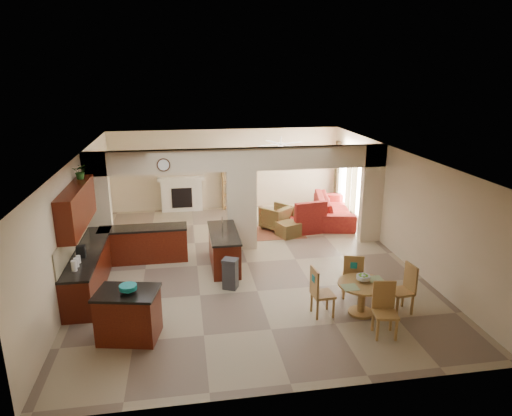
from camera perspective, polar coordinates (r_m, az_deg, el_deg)
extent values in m
plane|color=gray|center=(11.82, -1.12, -6.82)|extent=(10.00, 10.00, 0.00)
plane|color=white|center=(10.99, -1.20, 6.66)|extent=(10.00, 10.00, 0.00)
plane|color=beige|center=(16.14, -3.70, 4.88)|extent=(8.00, 0.00, 8.00)
plane|color=beige|center=(6.80, 5.02, -12.76)|extent=(8.00, 0.00, 8.00)
plane|color=beige|center=(11.49, -21.31, -1.26)|extent=(0.00, 10.00, 10.00)
plane|color=beige|center=(12.51, 17.29, 0.57)|extent=(0.00, 10.00, 10.00)
cube|color=beige|center=(12.38, -19.06, 0.22)|extent=(0.60, 0.25, 2.80)
cube|color=beige|center=(12.36, -1.81, -0.30)|extent=(0.80, 0.25, 2.20)
cube|color=beige|center=(13.25, 14.25, 1.72)|extent=(0.60, 0.25, 2.80)
cube|color=beige|center=(12.02, -1.87, 6.09)|extent=(8.00, 0.25, 0.60)
cube|color=#3A0D06|center=(11.03, -20.05, -7.27)|extent=(0.60, 3.20, 0.86)
cube|color=black|center=(10.86, -20.29, -5.08)|extent=(0.62, 3.22, 0.05)
cube|color=tan|center=(10.81, -21.91, -3.57)|extent=(0.02, 3.20, 0.55)
cube|color=#3A0D06|center=(12.13, -13.81, -4.50)|extent=(2.20, 0.60, 0.86)
cube|color=black|center=(11.98, -13.96, -2.47)|extent=(2.22, 0.62, 0.05)
cube|color=#3A0D06|center=(10.56, -21.49, 0.12)|extent=(0.35, 2.40, 0.90)
cube|color=#3A0D06|center=(11.50, -4.03, -5.24)|extent=(0.65, 1.80, 0.86)
cube|color=black|center=(11.33, -4.08, -3.11)|extent=(0.70, 1.85, 0.05)
cube|color=silver|center=(10.72, -3.59, -6.98)|extent=(0.58, 0.04, 0.70)
cylinder|color=#4C2B19|center=(11.80, -11.49, 5.30)|extent=(0.34, 0.03, 0.34)
cube|color=#975937|center=(13.93, 2.54, -3.04)|extent=(1.60, 1.30, 0.01)
cube|color=#F0E6D0|center=(16.11, -9.26, 1.56)|extent=(1.40, 0.28, 1.10)
cube|color=black|center=(15.99, -9.24, 1.25)|extent=(0.70, 0.04, 0.70)
cube|color=#F0E6D0|center=(15.94, -9.36, 3.62)|extent=(1.60, 0.35, 0.10)
cube|color=olive|center=(16.11, -2.36, 3.06)|extent=(1.00, 0.32, 1.80)
cube|color=white|center=(14.56, 13.18, 2.33)|extent=(0.02, 0.90, 1.90)
cube|color=white|center=(16.10, 10.92, 3.85)|extent=(0.02, 0.90, 1.90)
cube|color=white|center=(15.36, 11.96, 2.58)|extent=(0.02, 0.70, 2.10)
cube|color=#42231A|center=(14.01, 13.94, 1.71)|extent=(0.10, 0.28, 2.30)
cube|color=#42231A|center=(15.09, 12.19, 2.90)|extent=(0.10, 0.28, 2.30)
cube|color=#42231A|center=(15.54, 11.53, 3.34)|extent=(0.10, 0.28, 2.30)
cube|color=#42231A|center=(16.64, 10.09, 4.31)|extent=(0.10, 0.28, 2.30)
cylinder|color=white|center=(14.21, 3.12, 8.00)|extent=(1.00, 1.00, 0.10)
cube|color=#3A0D06|center=(8.86, -15.62, -12.87)|extent=(1.17, 0.93, 0.90)
cube|color=black|center=(8.64, -15.87, -10.14)|extent=(1.23, 0.99, 0.05)
cylinder|color=#127D7E|center=(8.55, -15.69, -9.70)|extent=(0.31, 0.31, 0.15)
cube|color=#323134|center=(10.39, -3.22, -8.34)|extent=(0.39, 0.37, 0.66)
cylinder|color=olive|center=(9.46, 13.19, -9.24)|extent=(0.99, 0.99, 0.04)
cylinder|color=olive|center=(9.61, 13.06, -10.95)|extent=(0.14, 0.14, 0.64)
cylinder|color=olive|center=(9.75, 12.94, -12.57)|extent=(0.51, 0.51, 0.05)
cylinder|color=#5EA623|center=(9.50, 13.25, -8.51)|extent=(0.28, 0.28, 0.15)
imported|color=maroon|center=(15.16, 9.67, -0.04)|extent=(2.88, 1.58, 0.79)
cube|color=maroon|center=(14.10, 6.44, -2.05)|extent=(1.10, 0.95, 0.40)
imported|color=maroon|center=(14.14, 2.54, -1.16)|extent=(1.14, 1.14, 0.75)
cube|color=maroon|center=(13.58, 4.05, -2.68)|extent=(0.75, 0.75, 0.42)
imported|color=#184713|center=(11.11, -21.10, 4.28)|extent=(0.33, 0.29, 0.35)
cube|color=olive|center=(10.20, 11.91, -8.45)|extent=(0.52, 0.52, 0.05)
cube|color=olive|center=(10.47, 12.70, -9.21)|extent=(0.04, 0.04, 0.44)
cube|color=olive|center=(10.44, 10.82, -9.17)|extent=(0.04, 0.04, 0.44)
cube|color=olive|center=(10.17, 12.86, -10.05)|extent=(0.04, 0.04, 0.44)
cube|color=olive|center=(10.14, 10.92, -10.01)|extent=(0.04, 0.04, 0.44)
cube|color=olive|center=(9.91, 12.09, -7.35)|extent=(0.41, 0.16, 0.55)
cube|color=#127D7E|center=(9.86, 12.12, -7.04)|extent=(0.14, 0.05, 0.14)
cube|color=olive|center=(9.83, 17.68, -9.94)|extent=(0.46, 0.46, 0.05)
cube|color=olive|center=(9.98, 16.19, -10.87)|extent=(0.04, 0.04, 0.44)
cube|color=olive|center=(9.73, 17.23, -11.73)|extent=(0.04, 0.04, 0.44)
cube|color=olive|center=(10.15, 17.87, -10.54)|extent=(0.04, 0.04, 0.44)
cube|color=olive|center=(9.90, 18.93, -11.37)|extent=(0.04, 0.04, 0.44)
cube|color=olive|center=(9.80, 18.78, -8.18)|extent=(0.08, 0.42, 0.55)
cube|color=#127D7E|center=(9.79, 18.94, -7.79)|extent=(0.02, 0.14, 0.14)
cube|color=olive|center=(8.93, 15.86, -12.63)|extent=(0.48, 0.48, 0.05)
cube|color=olive|center=(8.86, 14.95, -14.53)|extent=(0.04, 0.04, 0.44)
cube|color=olive|center=(8.95, 17.12, -14.37)|extent=(0.04, 0.04, 0.44)
cube|color=olive|center=(9.14, 14.40, -13.43)|extent=(0.04, 0.04, 0.44)
cube|color=olive|center=(9.23, 16.50, -13.30)|extent=(0.04, 0.04, 0.44)
cube|color=olive|center=(8.95, 15.69, -10.37)|extent=(0.42, 0.11, 0.55)
cube|color=#127D7E|center=(8.94, 15.68, -9.89)|extent=(0.14, 0.03, 0.14)
cube|color=olive|center=(9.37, 8.35, -10.64)|extent=(0.45, 0.45, 0.05)
cube|color=olive|center=(9.40, 9.66, -12.21)|extent=(0.04, 0.04, 0.44)
cube|color=olive|center=(9.68, 8.88, -11.27)|extent=(0.04, 0.04, 0.44)
cube|color=olive|center=(9.29, 7.68, -12.50)|extent=(0.04, 0.04, 0.44)
cube|color=olive|center=(9.56, 6.95, -11.55)|extent=(0.04, 0.04, 0.44)
cube|color=olive|center=(9.17, 7.31, -9.14)|extent=(0.07, 0.42, 0.55)
cube|color=#127D7E|center=(9.14, 7.18, -8.76)|extent=(0.02, 0.14, 0.14)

